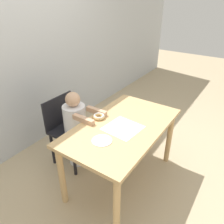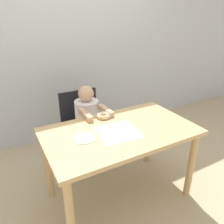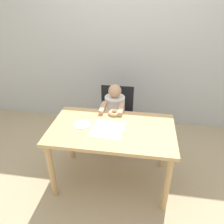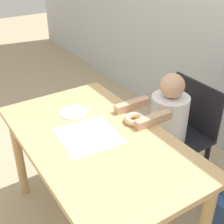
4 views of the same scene
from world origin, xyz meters
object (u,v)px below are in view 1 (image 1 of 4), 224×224
Objects in this scene: child_figure at (76,130)px; handbag at (97,131)px; chair at (69,128)px; donut at (99,116)px.

child_figure reaches higher than handbag.
chair is 0.87× the size of child_figure.
chair is at bearing -178.85° from handbag.
handbag is at bearing 1.15° from chair.
chair is 2.52× the size of handbag.
child_figure is at bearing -90.00° from chair.
child_figure is 2.89× the size of handbag.
donut reaches higher than handbag.
donut is at bearing -85.07° from chair.
child_figure reaches higher than chair.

